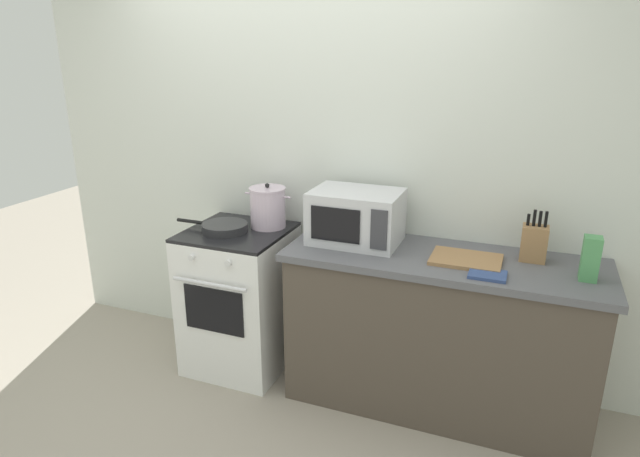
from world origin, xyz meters
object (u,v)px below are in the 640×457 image
(stock_pot, at_px, (268,207))
(pasta_box, at_px, (590,259))
(frying_pan, at_px, (224,227))
(knife_block, at_px, (534,243))
(stove, at_px, (240,298))
(oven_mitt, at_px, (488,275))
(cutting_board, at_px, (466,260))
(microwave, at_px, (356,217))

(stock_pot, relative_size, pasta_box, 1.40)
(frying_pan, height_order, knife_block, knife_block)
(stove, relative_size, oven_mitt, 5.11)
(stove, distance_m, cutting_board, 1.45)
(pasta_box, bearing_deg, stock_pot, 174.63)
(frying_pan, xyz_separation_m, microwave, (0.80, 0.12, 0.12))
(stove, xyz_separation_m, cutting_board, (1.37, 0.00, 0.47))
(knife_block, bearing_deg, pasta_box, -33.80)
(cutting_board, bearing_deg, stove, -179.95)
(microwave, xyz_separation_m, cutting_board, (0.63, -0.08, -0.14))
(knife_block, bearing_deg, frying_pan, -174.11)
(stove, distance_m, pasta_box, 2.03)
(stock_pot, xyz_separation_m, frying_pan, (-0.21, -0.18, -0.10))
(frying_pan, height_order, cutting_board, frying_pan)
(knife_block, bearing_deg, stove, -175.24)
(stove, height_order, cutting_board, cutting_board)
(microwave, relative_size, oven_mitt, 2.78)
(stock_pot, relative_size, oven_mitt, 1.72)
(stove, relative_size, frying_pan, 1.92)
(stock_pot, bearing_deg, frying_pan, -139.43)
(knife_block, bearing_deg, stock_pot, -179.96)
(stock_pot, height_order, microwave, microwave)
(cutting_board, xyz_separation_m, knife_block, (0.32, 0.14, 0.09))
(stove, distance_m, frying_pan, 0.49)
(frying_pan, bearing_deg, knife_block, 5.89)
(knife_block, distance_m, pasta_box, 0.31)
(microwave, height_order, oven_mitt, microwave)
(stove, xyz_separation_m, microwave, (0.74, 0.08, 0.61))
(stock_pot, xyz_separation_m, knife_block, (1.54, 0.00, -0.03))
(oven_mitt, bearing_deg, knife_block, 56.65)
(stock_pot, distance_m, frying_pan, 0.29)
(oven_mitt, bearing_deg, pasta_box, 16.07)
(stove, height_order, microwave, microwave)
(pasta_box, bearing_deg, knife_block, 146.20)
(frying_pan, xyz_separation_m, cutting_board, (1.43, 0.04, -0.02))
(stock_pot, height_order, cutting_board, stock_pot)
(knife_block, bearing_deg, oven_mitt, -123.35)
(stove, xyz_separation_m, oven_mitt, (1.50, -0.16, 0.47))
(microwave, bearing_deg, knife_block, 3.71)
(stove, distance_m, knife_block, 1.79)
(frying_pan, bearing_deg, microwave, 8.47)
(knife_block, height_order, pasta_box, knife_block)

